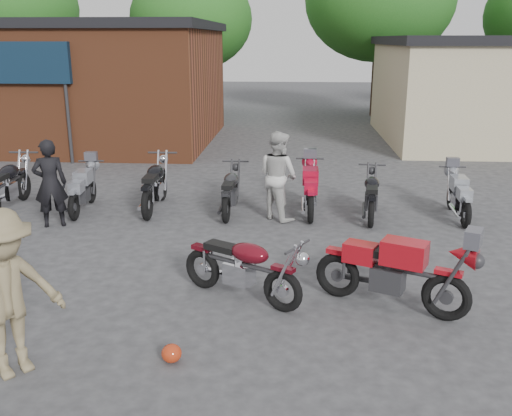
# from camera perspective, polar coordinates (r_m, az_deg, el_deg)

# --- Properties ---
(ground) EXTENTS (90.00, 90.00, 0.00)m
(ground) POSITION_cam_1_polar(r_m,az_deg,el_deg) (7.80, 2.78, -11.57)
(ground) COLOR #333335
(brick_building) EXTENTS (12.00, 8.00, 4.00)m
(brick_building) POSITION_cam_1_polar(r_m,az_deg,el_deg) (22.83, -20.04, 11.39)
(brick_building) COLOR brown
(brick_building) RESTS_ON ground
(tree_0) EXTENTS (6.56, 6.56, 8.20)m
(tree_0) POSITION_cam_1_polar(r_m,az_deg,el_deg) (32.13, -23.11, 16.07)
(tree_0) COLOR #1A5817
(tree_0) RESTS_ON ground
(tree_1) EXTENTS (5.92, 5.92, 7.40)m
(tree_1) POSITION_cam_1_polar(r_m,az_deg,el_deg) (29.32, -6.41, 16.52)
(tree_1) COLOR #1A5817
(tree_1) RESTS_ON ground
(tree_2) EXTENTS (7.04, 7.04, 8.80)m
(tree_2) POSITION_cam_1_polar(r_m,az_deg,el_deg) (29.15, 12.14, 17.64)
(tree_2) COLOR #1A5817
(tree_2) RESTS_ON ground
(vintage_motorcycle) EXTENTS (2.03, 1.54, 1.14)m
(vintage_motorcycle) POSITION_cam_1_polar(r_m,az_deg,el_deg) (8.24, -1.31, -5.56)
(vintage_motorcycle) COLOR #590B15
(vintage_motorcycle) RESTS_ON ground
(sportbike) EXTENTS (2.24, 1.55, 1.24)m
(sportbike) POSITION_cam_1_polar(r_m,az_deg,el_deg) (8.18, 13.63, -5.83)
(sportbike) COLOR #B70F1A
(sportbike) RESTS_ON ground
(helmet) EXTENTS (0.31, 0.31, 0.22)m
(helmet) POSITION_cam_1_polar(r_m,az_deg,el_deg) (7.01, -8.45, -14.18)
(helmet) COLOR #AC2F12
(helmet) RESTS_ON ground
(person_dark) EXTENTS (0.76, 0.63, 1.79)m
(person_dark) POSITION_cam_1_polar(r_m,az_deg,el_deg) (12.14, -19.89, 2.32)
(person_dark) COLOR black
(person_dark) RESTS_ON ground
(person_light) EXTENTS (1.15, 1.14, 1.87)m
(person_light) POSITION_cam_1_polar(r_m,az_deg,el_deg) (11.91, 2.23, 3.26)
(person_light) COLOR beige
(person_light) RESTS_ON ground
(person_tan) EXTENTS (1.39, 1.41, 1.95)m
(person_tan) POSITION_cam_1_polar(r_m,az_deg,el_deg) (6.91, -23.72, -7.90)
(person_tan) COLOR #7F714F
(person_tan) RESTS_ON ground
(row_bike_0) EXTENTS (0.79, 2.18, 1.25)m
(row_bike_0) POSITION_cam_1_polar(r_m,az_deg,el_deg) (13.80, -23.58, 2.40)
(row_bike_0) COLOR black
(row_bike_0) RESTS_ON ground
(row_bike_1) EXTENTS (0.76, 1.90, 1.08)m
(row_bike_1) POSITION_cam_1_polar(r_m,az_deg,el_deg) (13.11, -16.96, 2.00)
(row_bike_1) COLOR gray
(row_bike_1) RESTS_ON ground
(row_bike_2) EXTENTS (0.76, 2.16, 1.24)m
(row_bike_2) POSITION_cam_1_polar(r_m,az_deg,el_deg) (12.84, -10.09, 2.56)
(row_bike_2) COLOR black
(row_bike_2) RESTS_ON ground
(row_bike_3) EXTENTS (0.68, 1.91, 1.10)m
(row_bike_3) POSITION_cam_1_polar(r_m,az_deg,el_deg) (12.40, -2.54, 1.96)
(row_bike_3) COLOR #252528
(row_bike_3) RESTS_ON ground
(row_bike_4) EXTENTS (0.66, 2.00, 1.16)m
(row_bike_4) POSITION_cam_1_polar(r_m,az_deg,el_deg) (12.45, 5.44, 2.10)
(row_bike_4) COLOR red
(row_bike_4) RESTS_ON ground
(row_bike_5) EXTENTS (0.83, 1.94, 1.09)m
(row_bike_5) POSITION_cam_1_polar(r_m,az_deg,el_deg) (12.32, 11.47, 1.53)
(row_bike_5) COLOR black
(row_bike_5) RESTS_ON ground
(row_bike_6) EXTENTS (0.68, 1.84, 1.05)m
(row_bike_6) POSITION_cam_1_polar(r_m,az_deg,el_deg) (12.79, 19.64, 1.34)
(row_bike_6) COLOR gray
(row_bike_6) RESTS_ON ground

